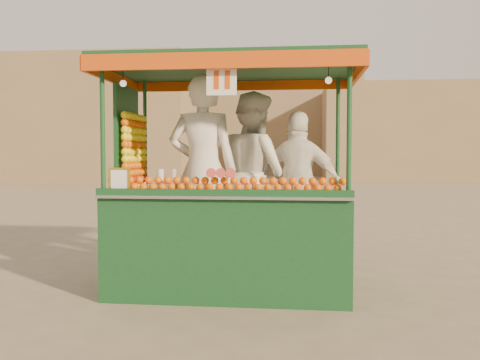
# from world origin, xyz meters

# --- Properties ---
(ground) EXTENTS (90.00, 90.00, 0.00)m
(ground) POSITION_xyz_m (0.00, 0.00, 0.00)
(ground) COLOR #776655
(ground) RESTS_ON ground
(building_left) EXTENTS (10.00, 6.00, 6.00)m
(building_left) POSITION_xyz_m (-9.00, 20.00, 3.00)
(building_left) COLOR olive
(building_left) RESTS_ON ground
(building_right) EXTENTS (9.00, 6.00, 5.00)m
(building_right) POSITION_xyz_m (7.00, 24.00, 2.50)
(building_right) COLOR olive
(building_right) RESTS_ON ground
(building_center) EXTENTS (14.00, 7.00, 7.00)m
(building_center) POSITION_xyz_m (-2.00, 30.00, 3.50)
(building_center) COLOR olive
(building_center) RESTS_ON ground
(juice_cart) EXTENTS (2.60, 1.68, 2.36)m
(juice_cart) POSITION_xyz_m (0.36, -0.17, 0.77)
(juice_cart) COLOR #103A1F
(juice_cart) RESTS_ON ground
(vendor_left) EXTENTS (0.73, 0.49, 1.96)m
(vendor_left) POSITION_xyz_m (0.12, -0.10, 1.25)
(vendor_left) COLOR silver
(vendor_left) RESTS_ON ground
(vendor_middle) EXTENTS (1.08, 1.12, 1.82)m
(vendor_middle) POSITION_xyz_m (0.63, 0.25, 1.18)
(vendor_middle) COLOR silver
(vendor_middle) RESTS_ON ground
(vendor_right) EXTENTS (1.00, 0.59, 1.61)m
(vendor_right) POSITION_xyz_m (1.13, 0.21, 1.08)
(vendor_right) COLOR white
(vendor_right) RESTS_ON ground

